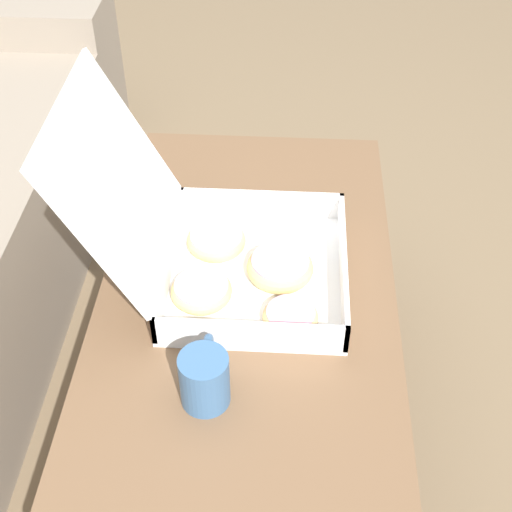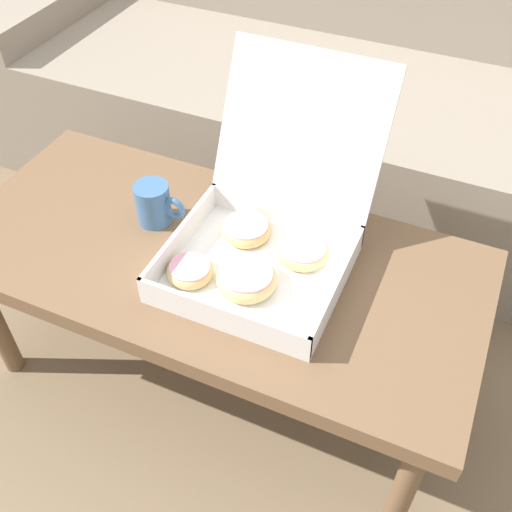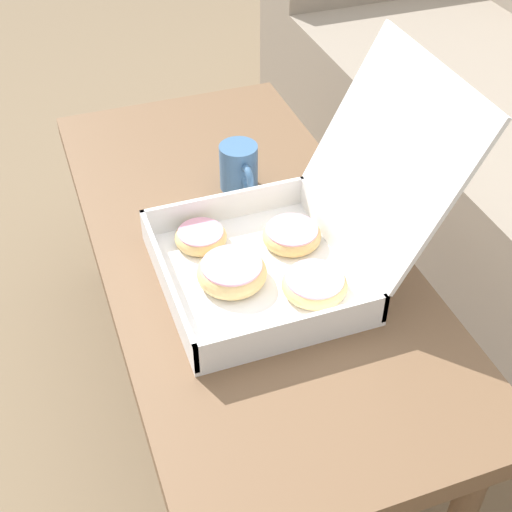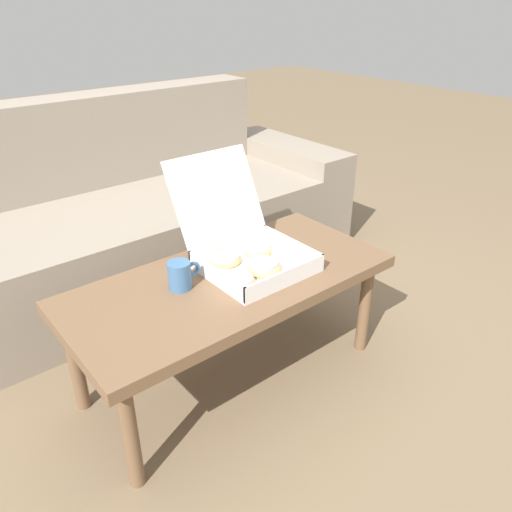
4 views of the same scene
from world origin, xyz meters
name	(u,v)px [view 2 (image 2 of 4)]	position (x,y,z in m)	size (l,w,h in m)	color
ground_plane	(238,342)	(0.00, 0.00, 0.00)	(12.00, 12.00, 0.00)	#756047
couch	(345,99)	(0.00, 0.80, 0.28)	(2.30, 0.80, 0.83)	gray
coffee_table	(214,270)	(0.00, -0.10, 0.37)	(1.09, 0.51, 0.41)	brown
pastry_box	(264,235)	(0.09, -0.06, 0.47)	(0.33, 0.44, 0.34)	white
coffee_mug	(155,204)	(-0.16, -0.05, 0.46)	(0.11, 0.07, 0.09)	#3D6693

